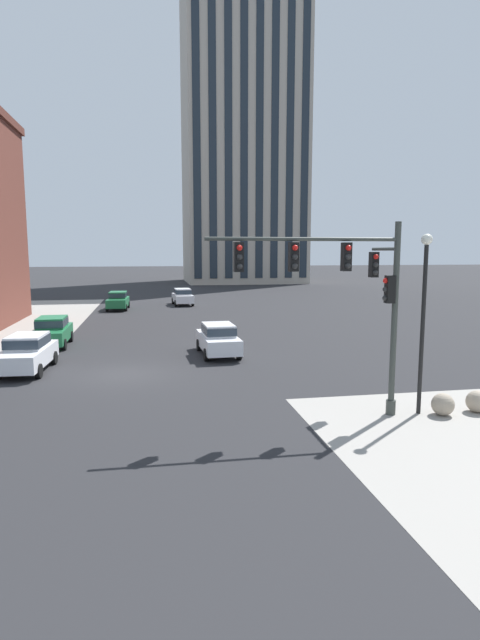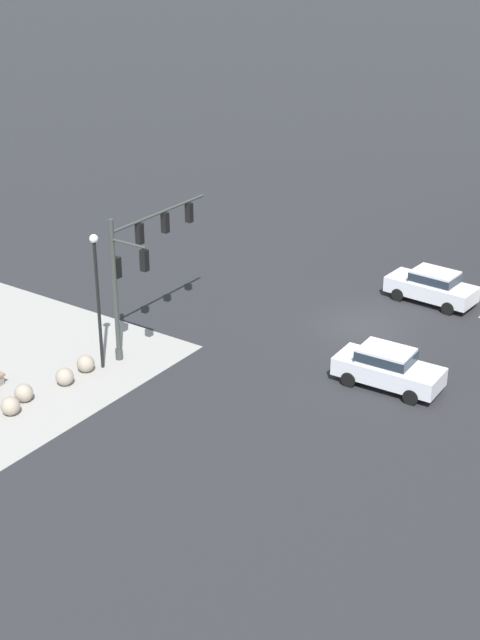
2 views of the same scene
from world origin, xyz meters
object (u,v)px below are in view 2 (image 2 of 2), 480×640
object	(u,v)px
car_main_northbound_near	(433,285)
car_main_northbound_far	(388,366)
traffic_signal_main	(139,258)
bollard_sphere_curb_b	(65,377)
bollard_sphere_curb_a	(86,364)
street_lamp_corner_near	(97,287)
bollard_sphere_curb_d	(10,406)
bollard_sphere_curb_c	(24,393)

from	to	relation	value
car_main_northbound_near	car_main_northbound_far	distance (m)	9.27
car_main_northbound_near	car_main_northbound_far	world-z (taller)	same
traffic_signal_main	car_main_northbound_near	world-z (taller)	traffic_signal_main
car_main_northbound_near	bollard_sphere_curb_b	bearing A→B (deg)	-28.54
bollard_sphere_curb_a	street_lamp_corner_near	distance (m)	3.43
bollard_sphere_curb_d	street_lamp_corner_near	distance (m)	5.98
bollard_sphere_curb_c	bollard_sphere_curb_d	size ratio (longest dim) A/B	1.00
car_main_northbound_near	street_lamp_corner_near	bearing A→B (deg)	-31.20
bollard_sphere_curb_b	bollard_sphere_curb_c	bearing A→B (deg)	-11.17
bollard_sphere_curb_c	bollard_sphere_curb_d	xyz separation A→B (m)	(1.01, 0.34, 0.00)
bollard_sphere_curb_c	car_main_northbound_near	size ratio (longest dim) A/B	0.17
bollard_sphere_curb_a	car_main_northbound_near	xyz separation A→B (m)	(-15.12, 9.05, 0.54)
car_main_northbound_far	bollard_sphere_curb_d	bearing A→B (deg)	-46.79
bollard_sphere_curb_d	car_main_northbound_near	size ratio (longest dim) A/B	0.17
traffic_signal_main	bollard_sphere_curb_c	distance (m)	7.49
bollard_sphere_curb_b	bollard_sphere_curb_d	xyz separation A→B (m)	(2.92, -0.04, 0.00)
bollard_sphere_curb_d	car_main_northbound_far	bearing A→B (deg)	133.21
bollard_sphere_curb_d	car_main_northbound_near	distance (m)	21.38
street_lamp_corner_near	bollard_sphere_curb_a	bearing A→B (deg)	-24.44
bollard_sphere_curb_c	car_main_northbound_far	distance (m)	14.69
bollard_sphere_curb_a	bollard_sphere_curb_b	xyz separation A→B (m)	(1.35, 0.10, 0.00)
bollard_sphere_curb_d	street_lamp_corner_near	size ratio (longest dim) A/B	0.12
bollard_sphere_curb_c	street_lamp_corner_near	world-z (taller)	street_lamp_corner_near
street_lamp_corner_near	car_main_northbound_far	world-z (taller)	street_lamp_corner_near
bollard_sphere_curb_b	bollard_sphere_curb_c	world-z (taller)	same
traffic_signal_main	bollard_sphere_curb_d	distance (m)	8.34
traffic_signal_main	car_main_northbound_near	bearing A→B (deg)	144.85
bollard_sphere_curb_d	bollard_sphere_curb_c	bearing A→B (deg)	-161.49
car_main_northbound_far	bollard_sphere_curb_c	bearing A→B (deg)	-50.56
bollard_sphere_curb_d	street_lamp_corner_near	bearing A→B (deg)	177.03
bollard_sphere_curb_a	car_main_northbound_near	bearing A→B (deg)	149.09
bollard_sphere_curb_b	street_lamp_corner_near	bearing A→B (deg)	173.88
bollard_sphere_curb_a	bollard_sphere_curb_b	distance (m)	1.35
bollard_sphere_curb_a	car_main_northbound_far	size ratio (longest dim) A/B	0.17
traffic_signal_main	bollard_sphere_curb_b	world-z (taller)	traffic_signal_main
street_lamp_corner_near	bollard_sphere_curb_c	bearing A→B (deg)	-8.58
bollard_sphere_curb_d	car_main_northbound_far	world-z (taller)	car_main_northbound_far
bollard_sphere_curb_d	bollard_sphere_curb_a	bearing A→B (deg)	-179.21
bollard_sphere_curb_b	car_main_northbound_far	size ratio (longest dim) A/B	0.17
bollard_sphere_curb_a	bollard_sphere_curb_d	xyz separation A→B (m)	(4.26, 0.06, 0.00)
bollard_sphere_curb_c	car_main_northbound_far	xyz separation A→B (m)	(-9.33, 11.34, 0.54)
car_main_northbound_far	street_lamp_corner_near	bearing A→B (deg)	-63.40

